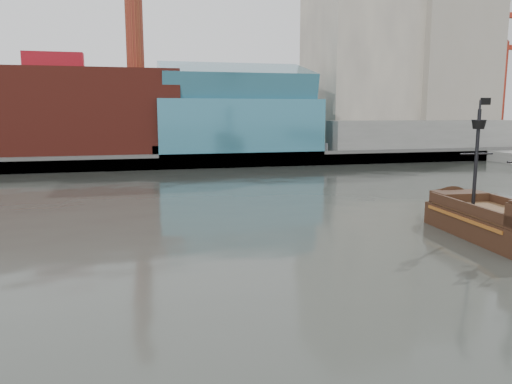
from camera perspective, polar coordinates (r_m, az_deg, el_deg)
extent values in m
plane|color=#2A2D27|center=(27.40, 8.06, -12.05)|extent=(400.00, 400.00, 0.00)
cube|color=slate|center=(116.31, -9.45, 4.74)|extent=(220.00, 60.00, 2.00)
cube|color=#4C4C49|center=(87.04, -7.76, 3.50)|extent=(220.00, 1.00, 2.60)
cube|color=maroon|center=(96.31, -21.81, 8.36)|extent=(42.00, 18.00, 15.00)
cube|color=teal|center=(95.68, -2.36, 7.51)|extent=(30.00, 16.00, 10.00)
cube|color=beige|center=(115.92, 11.78, 16.55)|extent=(20.00, 22.00, 46.00)
cube|color=gray|center=(121.00, 20.50, 13.95)|extent=(18.00, 18.00, 38.00)
cube|color=beige|center=(135.81, 12.50, 16.70)|extent=(24.00, 20.00, 52.00)
cube|color=slate|center=(106.74, 18.63, 6.14)|extent=(40.00, 6.00, 6.00)
cylinder|color=maroon|center=(99.22, -13.81, 19.51)|extent=(3.20, 3.20, 22.00)
cube|color=teal|center=(95.77, -2.39, 12.30)|extent=(28.00, 14.94, 8.78)
cube|color=slate|center=(137.50, 25.55, 5.69)|extent=(4.00, 4.00, 3.00)
cylinder|color=maroon|center=(137.59, 25.98, 11.72)|extent=(1.40, 1.40, 32.00)
cube|color=maroon|center=(137.40, 25.44, 18.07)|extent=(5.00, 2.50, 2.50)
cube|color=slate|center=(151.58, 26.05, 5.90)|extent=(4.00, 4.00, 3.00)
cylinder|color=maroon|center=(151.53, 26.37, 10.24)|extent=(1.40, 1.40, 26.00)
cube|color=maroon|center=(150.49, 25.81, 14.89)|extent=(5.00, 2.50, 2.50)
cube|color=black|center=(43.67, 25.37, -3.96)|extent=(5.92, 12.41, 2.61)
cube|color=#51321D|center=(43.38, 25.50, -2.09)|extent=(5.33, 11.17, 0.30)
cube|color=black|center=(47.25, 22.16, -0.57)|extent=(4.44, 2.73, 1.01)
cylinder|color=black|center=(43.60, 23.87, 3.49)|extent=(0.30, 0.30, 7.84)
cone|color=black|center=(43.45, 24.10, 7.05)|extent=(1.19, 1.19, 0.70)
cube|color=black|center=(43.70, 24.76, 9.39)|extent=(0.90, 0.10, 0.55)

